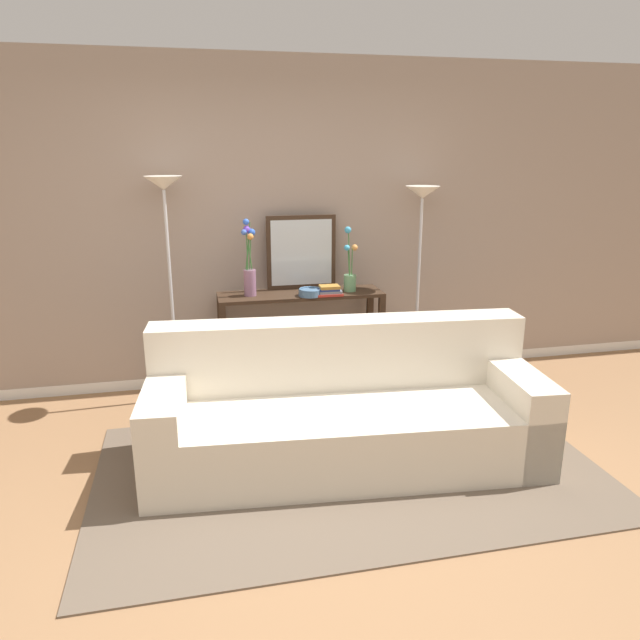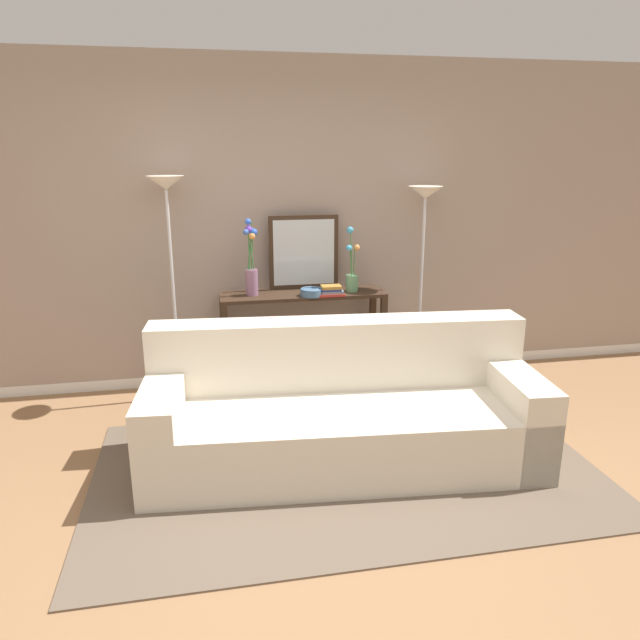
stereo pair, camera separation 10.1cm
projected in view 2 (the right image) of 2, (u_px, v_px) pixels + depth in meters
The scene contains 13 objects.
ground_plane at pixel (300, 530), 3.19m from camera, with size 16.00×16.00×0.02m, color #936B47.
back_wall at pixel (255, 227), 4.94m from camera, with size 12.00×0.15×2.67m.
area_rug at pixel (347, 470), 3.75m from camera, with size 3.13×1.82×0.01m.
couch at pixel (342, 415), 3.82m from camera, with size 2.53×1.08×0.88m.
console_table at pixel (303, 323), 4.90m from camera, with size 1.34×0.37×0.83m.
floor_lamp_left at pixel (169, 227), 4.47m from camera, with size 0.28×0.28×1.77m.
floor_lamp_right at pixel (424, 230), 4.87m from camera, with size 0.28×0.28×1.67m.
wall_mirror at pixel (304, 252), 4.89m from camera, with size 0.58×0.02×0.61m.
vase_tall_flowers at pixel (251, 268), 4.69m from camera, with size 0.11×0.12×0.61m.
vase_short_flowers at pixel (352, 273), 4.84m from camera, with size 0.12×0.10×0.53m.
fruit_bowl at pixel (312, 292), 4.72m from camera, with size 0.18×0.18×0.06m.
book_stack at pixel (331, 291), 4.74m from camera, with size 0.21×0.15×0.08m.
book_row_under_console at pixel (264, 384), 4.98m from camera, with size 0.43×0.17×0.13m.
Camera 2 is at (-0.42, -2.71, 1.97)m, focal length 33.35 mm.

